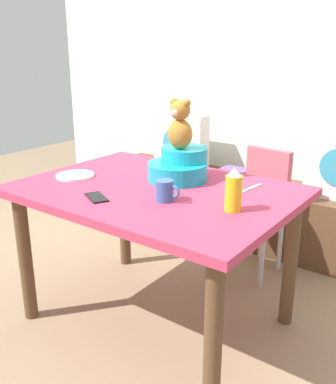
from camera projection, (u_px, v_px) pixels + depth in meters
name	position (u px, v px, depth m)	size (l,w,h in m)	color
ground_plane	(157.00, 318.00, 2.31)	(8.00, 8.00, 0.00)	#8C7256
back_wall	(284.00, 60.00, 3.05)	(4.40, 0.10, 2.60)	silver
window_bench	(258.00, 212.00, 3.18)	(2.60, 0.44, 0.46)	brown
pillow_floral_left	(181.00, 142.00, 3.40)	(0.44, 0.15, 0.44)	white
book_stack	(235.00, 173.00, 3.21)	(0.20, 0.14, 0.07)	#6748A3
dining_table	(156.00, 207.00, 2.11)	(1.31, 0.95, 0.74)	#B73351
highchair	(255.00, 195.00, 2.66)	(0.36, 0.49, 0.79)	#D84C59
infant_seat_teal	(180.00, 166.00, 2.19)	(0.30, 0.33, 0.16)	#15A0B6
teddy_bear	(180.00, 125.00, 2.12)	(0.13, 0.12, 0.25)	#A5712B
ketchup_bottle	(233.00, 191.00, 1.75)	(0.07, 0.07, 0.18)	gold
coffee_mug	(165.00, 191.00, 1.88)	(0.12, 0.08, 0.09)	#335999
dinner_plate_near	(75.00, 175.00, 2.26)	(0.20, 0.20, 0.01)	white
cell_phone	(97.00, 197.00, 1.93)	(0.07, 0.14, 0.01)	black
table_fork	(252.00, 188.00, 2.06)	(0.02, 0.17, 0.01)	silver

